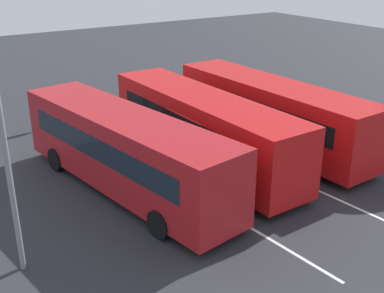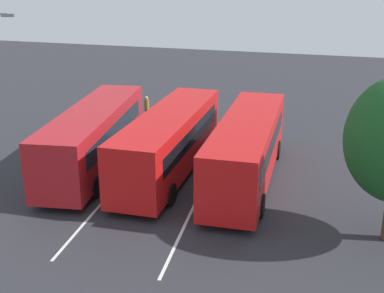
# 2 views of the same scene
# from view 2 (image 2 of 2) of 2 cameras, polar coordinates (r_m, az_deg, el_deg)

# --- Properties ---
(ground_plane) EXTENTS (78.92, 78.92, 0.00)m
(ground_plane) POSITION_cam_2_polar(r_m,az_deg,el_deg) (25.16, -2.75, -3.15)
(ground_plane) COLOR #2B2B30
(bus_far_left) EXTENTS (10.94, 2.85, 3.05)m
(bus_far_left) POSITION_cam_2_polar(r_m,az_deg,el_deg) (23.93, 6.13, -0.11)
(bus_far_left) COLOR red
(bus_far_left) RESTS_ON ground
(bus_center_left) EXTENTS (10.91, 2.73, 3.05)m
(bus_center_left) POSITION_cam_2_polar(r_m,az_deg,el_deg) (24.84, -2.50, 0.71)
(bus_center_left) COLOR red
(bus_center_left) RESTS_ON ground
(bus_center_right) EXTENTS (11.07, 3.99, 3.05)m
(bus_center_right) POSITION_cam_2_polar(r_m,az_deg,el_deg) (25.95, -10.83, 1.20)
(bus_center_right) COLOR #AD191E
(bus_center_right) RESTS_ON ground
(pedestrian) EXTENTS (0.33, 0.33, 1.68)m
(pedestrian) POSITION_cam_2_polar(r_m,az_deg,el_deg) (33.73, -5.06, 4.43)
(pedestrian) COLOR #232833
(pedestrian) RESTS_ON ground
(lane_stripe_outer_left) EXTENTS (17.11, 1.59, 0.01)m
(lane_stripe_outer_left) POSITION_cam_2_polar(r_m,az_deg,el_deg) (24.61, 1.61, -3.65)
(lane_stripe_outer_left) COLOR silver
(lane_stripe_outer_left) RESTS_ON ground
(lane_stripe_inner_left) EXTENTS (17.11, 1.59, 0.01)m
(lane_stripe_inner_left) POSITION_cam_2_polar(r_m,az_deg,el_deg) (25.84, -6.89, -2.64)
(lane_stripe_inner_left) COLOR silver
(lane_stripe_inner_left) RESTS_ON ground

